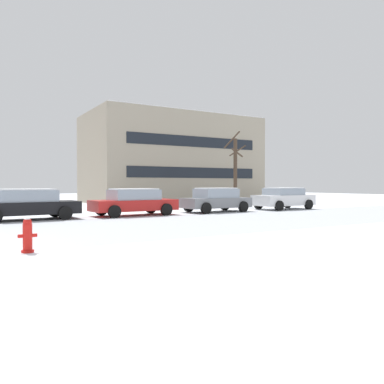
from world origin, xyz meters
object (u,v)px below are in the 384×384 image
at_px(fire_hydrant, 27,235).
at_px(parked_car_white, 284,198).
at_px(parked_car_red, 134,202).
at_px(parked_car_gray, 216,200).
at_px(parked_car_black, 27,204).

bearing_deg(fire_hydrant, parked_car_white, 27.71).
xyz_separation_m(parked_car_red, parked_car_white, (10.52, -0.24, 0.01)).
relative_size(parked_car_gray, parked_car_white, 1.00).
xyz_separation_m(parked_car_black, parked_car_gray, (10.52, -0.14, -0.00)).
relative_size(fire_hydrant, parked_car_red, 0.19).
height_order(fire_hydrant, parked_car_gray, parked_car_gray).
distance_m(fire_hydrant, parked_car_white, 19.23).
distance_m(parked_car_gray, parked_car_white, 5.26).
bearing_deg(fire_hydrant, parked_car_gray, 37.94).
distance_m(fire_hydrant, parked_car_red, 11.26).
height_order(parked_car_red, parked_car_white, parked_car_white).
distance_m(parked_car_red, parked_car_white, 10.52).
bearing_deg(parked_car_black, fire_hydrant, -97.63).
bearing_deg(parked_car_red, parked_car_black, 178.66).
height_order(fire_hydrant, parked_car_red, parked_car_red).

